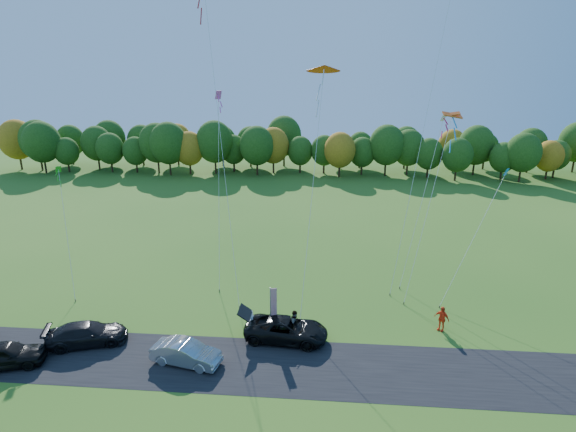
# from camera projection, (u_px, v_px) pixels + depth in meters

# --- Properties ---
(ground) EXTENTS (160.00, 160.00, 0.00)m
(ground) POSITION_uv_depth(u_px,v_px,m) (281.00, 332.00, 32.59)
(ground) COLOR #2E5F19
(asphalt_strip) EXTENTS (90.00, 6.00, 0.01)m
(asphalt_strip) POSITION_uv_depth(u_px,v_px,m) (275.00, 366.00, 28.78)
(asphalt_strip) COLOR black
(asphalt_strip) RESTS_ON ground
(tree_line) EXTENTS (116.00, 12.00, 10.00)m
(tree_line) POSITION_uv_depth(u_px,v_px,m) (310.00, 175.00, 84.94)
(tree_line) COLOR #1E4711
(tree_line) RESTS_ON ground
(black_suv) EXTENTS (6.03, 3.20, 1.61)m
(black_suv) POSITION_uv_depth(u_px,v_px,m) (286.00, 329.00, 31.45)
(black_suv) COLOR black
(black_suv) RESTS_ON ground
(silver_sedan) EXTENTS (4.79, 2.49, 1.50)m
(silver_sedan) POSITION_uv_depth(u_px,v_px,m) (186.00, 353.00, 28.86)
(silver_sedan) COLOR #B0B0B5
(silver_sedan) RESTS_ON ground
(dark_truck_a) EXTENTS (5.75, 3.73, 1.55)m
(dark_truck_a) POSITION_uv_depth(u_px,v_px,m) (87.00, 334.00, 30.98)
(dark_truck_a) COLOR black
(dark_truck_a) RESTS_ON ground
(dark_truck_b) EXTENTS (5.24, 3.35, 1.66)m
(dark_truck_b) POSITION_uv_depth(u_px,v_px,m) (4.00, 355.00, 28.54)
(dark_truck_b) COLOR black
(dark_truck_b) RESTS_ON ground
(person_tailgate_a) EXTENTS (0.59, 0.74, 1.78)m
(person_tailgate_a) POSITION_uv_depth(u_px,v_px,m) (252.00, 322.00, 32.29)
(person_tailgate_a) COLOR silver
(person_tailgate_a) RESTS_ON ground
(person_tailgate_b) EXTENTS (1.14, 1.15, 1.87)m
(person_tailgate_b) POSITION_uv_depth(u_px,v_px,m) (295.00, 323.00, 32.04)
(person_tailgate_b) COLOR gray
(person_tailgate_b) RESTS_ON ground
(person_east) EXTENTS (1.16, 1.06, 1.90)m
(person_east) POSITION_uv_depth(u_px,v_px,m) (442.00, 319.00, 32.58)
(person_east) COLOR #EE3C16
(person_east) RESTS_ON ground
(feather_flag) EXTENTS (0.48, 0.20, 3.73)m
(feather_flag) POSITION_uv_depth(u_px,v_px,m) (273.00, 306.00, 31.65)
(feather_flag) COLOR #999999
(feather_flag) RESTS_ON ground
(kite_delta_blue) EXTENTS (5.86, 11.05, 27.66)m
(kite_delta_blue) POSITION_uv_depth(u_px,v_px,m) (220.00, 133.00, 36.96)
(kite_delta_blue) COLOR #4C3F33
(kite_delta_blue) RESTS_ON ground
(kite_parafoil_orange) EXTENTS (8.01, 12.92, 30.12)m
(kite_parafoil_orange) POSITION_uv_depth(u_px,v_px,m) (427.00, 112.00, 39.28)
(kite_parafoil_orange) COLOR #4C3F33
(kite_parafoil_orange) RESTS_ON ground
(kite_delta_red) EXTENTS (2.96, 11.22, 20.08)m
(kite_delta_red) POSITION_uv_depth(u_px,v_px,m) (314.00, 178.00, 35.76)
(kite_delta_red) COLOR #4C3F33
(kite_delta_red) RESTS_ON ground
(kite_parafoil_rainbow) EXTENTS (6.04, 7.91, 15.26)m
(kite_parafoil_rainbow) POSITION_uv_depth(u_px,v_px,m) (429.00, 205.00, 37.70)
(kite_parafoil_rainbow) COLOR #4C3F33
(kite_parafoil_rainbow) RESTS_ON ground
(kite_diamond_green) EXTENTS (3.38, 5.49, 10.65)m
(kite_diamond_green) POSITION_uv_depth(u_px,v_px,m) (66.00, 232.00, 38.02)
(kite_diamond_green) COLOR #4C3F33
(kite_diamond_green) RESTS_ON ground
(kite_diamond_white) EXTENTS (4.39, 6.24, 15.12)m
(kite_diamond_white) POSITION_uv_depth(u_px,v_px,m) (422.00, 201.00, 39.64)
(kite_diamond_white) COLOR #4C3F33
(kite_diamond_white) RESTS_ON ground
(kite_diamond_pink) EXTENTS (1.51, 7.06, 16.95)m
(kite_diamond_pink) POSITION_uv_depth(u_px,v_px,m) (219.00, 189.00, 39.45)
(kite_diamond_pink) COLOR #4C3F33
(kite_diamond_pink) RESTS_ON ground
(kite_diamond_blue_low) EXTENTS (6.33, 5.95, 10.69)m
(kite_diamond_blue_low) POSITION_uv_depth(u_px,v_px,m) (474.00, 237.00, 36.86)
(kite_diamond_blue_low) COLOR #4C3F33
(kite_diamond_blue_low) RESTS_ON ground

